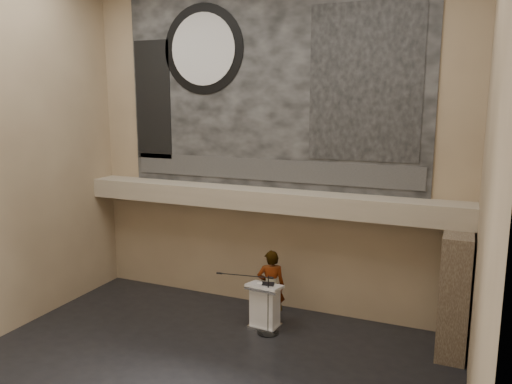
% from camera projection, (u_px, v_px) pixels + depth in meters
% --- Properties ---
extents(floor, '(10.00, 10.00, 0.00)m').
position_uv_depth(floor, '(193.00, 378.00, 9.87)').
color(floor, black).
rests_on(floor, ground).
extents(wall_back, '(10.00, 0.02, 8.50)m').
position_uv_depth(wall_back, '(268.00, 146.00, 12.70)').
color(wall_back, '#877155').
rests_on(wall_back, floor).
extents(wall_right, '(0.02, 8.00, 8.50)m').
position_uv_depth(wall_right, '(489.00, 183.00, 7.16)').
color(wall_right, '#877155').
rests_on(wall_right, floor).
extents(soffit, '(10.00, 0.80, 0.50)m').
position_uv_depth(soffit, '(262.00, 199.00, 12.58)').
color(soffit, gray).
rests_on(soffit, wall_back).
extents(sprinkler_left, '(0.04, 0.04, 0.06)m').
position_uv_depth(sprinkler_left, '(206.00, 205.00, 13.21)').
color(sprinkler_left, '#B2893D').
rests_on(sprinkler_left, soffit).
extents(sprinkler_right, '(0.04, 0.04, 0.06)m').
position_uv_depth(sprinkler_right, '(335.00, 217.00, 11.86)').
color(sprinkler_right, '#B2893D').
rests_on(sprinkler_right, soffit).
extents(banner, '(8.00, 0.05, 5.00)m').
position_uv_depth(banner, '(268.00, 88.00, 12.41)').
color(banner, black).
rests_on(banner, wall_back).
extents(banner_text_strip, '(7.76, 0.02, 0.55)m').
position_uv_depth(banner_text_strip, '(267.00, 170.00, 12.75)').
color(banner_text_strip, '#303030').
rests_on(banner_text_strip, banner).
extents(banner_clock_rim, '(2.30, 0.02, 2.30)m').
position_uv_depth(banner_clock_rim, '(203.00, 49.00, 12.88)').
color(banner_clock_rim, black).
rests_on(banner_clock_rim, banner).
extents(banner_clock_face, '(1.84, 0.02, 1.84)m').
position_uv_depth(banner_clock_face, '(203.00, 49.00, 12.86)').
color(banner_clock_face, silver).
rests_on(banner_clock_face, banner).
extents(banner_building_print, '(2.60, 0.02, 3.60)m').
position_uv_depth(banner_building_print, '(365.00, 83.00, 11.43)').
color(banner_building_print, black).
rests_on(banner_building_print, banner).
extents(banner_brick_print, '(1.10, 0.02, 3.20)m').
position_uv_depth(banner_brick_print, '(153.00, 100.00, 13.74)').
color(banner_brick_print, black).
rests_on(banner_brick_print, banner).
extents(stone_pier, '(0.60, 1.40, 2.70)m').
position_uv_depth(stone_pier, '(454.00, 293.00, 10.68)').
color(stone_pier, '#44372A').
rests_on(stone_pier, floor).
extents(lectern, '(0.84, 0.63, 1.14)m').
position_uv_depth(lectern, '(265.00, 306.00, 11.94)').
color(lectern, silver).
rests_on(lectern, floor).
extents(binder, '(0.32, 0.28, 0.04)m').
position_uv_depth(binder, '(268.00, 284.00, 11.82)').
color(binder, black).
rests_on(binder, lectern).
extents(papers, '(0.27, 0.33, 0.00)m').
position_uv_depth(papers, '(261.00, 285.00, 11.82)').
color(papers, silver).
rests_on(papers, lectern).
extents(speaker_person, '(0.79, 0.67, 1.85)m').
position_uv_depth(speaker_person, '(271.00, 287.00, 12.15)').
color(speaker_person, silver).
rests_on(speaker_person, floor).
extents(mic_stand, '(1.50, 0.52, 1.41)m').
position_uv_depth(mic_stand, '(266.00, 324.00, 11.75)').
color(mic_stand, black).
rests_on(mic_stand, floor).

